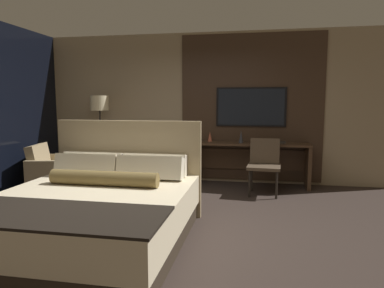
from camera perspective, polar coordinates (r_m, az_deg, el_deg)
name	(u,v)px	position (r m, az deg, el deg)	size (l,w,h in m)	color
ground_plane	(166,227)	(4.30, -4.44, -13.63)	(16.00, 16.00, 0.00)	#332823
wall_back_tv_panel	(207,108)	(6.54, 2.53, 6.02)	(7.20, 0.09, 2.80)	tan
bed	(96,211)	(3.90, -15.72, -10.63)	(1.99, 2.23, 1.27)	#33281E
desk	(250,156)	(6.29, 9.61, -1.98)	(2.09, 0.48, 0.79)	#422D1E
tv	(251,107)	(6.40, 9.79, 6.10)	(1.27, 0.04, 0.71)	black
desk_chair	(264,161)	(5.77, 11.95, -2.77)	(0.56, 0.55, 0.91)	#4C3D2D
armchair_by_window	(56,174)	(6.44, -21.67, -4.64)	(0.96, 0.98, 0.79)	#998460
floor_lamp	(100,110)	(6.76, -15.13, 5.52)	(0.34, 0.34, 1.63)	#282623
vase_tall	(241,136)	(6.17, 8.18, 1.25)	(0.08, 0.08, 0.23)	#333338
vase_short	(210,136)	(6.36, 3.01, 1.26)	(0.09, 0.09, 0.18)	#B2563D
book	(279,142)	(6.31, 14.30, 0.31)	(0.22, 0.16, 0.03)	#332D28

